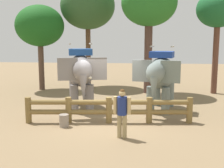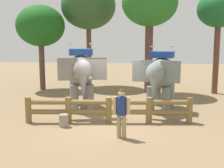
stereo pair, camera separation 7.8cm
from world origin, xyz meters
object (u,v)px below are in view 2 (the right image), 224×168
(log_fence, at_px, (109,108))
(feed_bucket, at_px, (64,121))
(elephant_near_left, at_px, (81,73))
(elephant_center, at_px, (161,75))
(tree_back_center, at_px, (41,26))
(tourist_woman_in_black, at_px, (121,110))
(tree_deep_back, at_px, (150,4))
(tree_far_left, at_px, (219,11))
(tree_far_right, at_px, (88,7))

(log_fence, xyz_separation_m, feed_bucket, (-1.66, -0.69, -0.36))
(log_fence, distance_m, elephant_near_left, 2.94)
(elephant_center, relative_size, tree_back_center, 0.65)
(tree_back_center, bearing_deg, log_fence, -53.63)
(tourist_woman_in_black, bearing_deg, tree_deep_back, 83.11)
(tree_deep_back, bearing_deg, elephant_center, -83.88)
(log_fence, xyz_separation_m, tree_far_left, (5.81, 7.09, 4.43))
(elephant_near_left, distance_m, tree_far_left, 9.46)
(tree_far_left, bearing_deg, elephant_center, -126.90)
(tree_far_right, bearing_deg, log_fence, -74.42)
(elephant_near_left, xyz_separation_m, tree_back_center, (-3.80, 5.13, 2.41))
(log_fence, height_order, feed_bucket, log_fence)
(elephant_center, bearing_deg, tourist_woman_in_black, -111.02)
(elephant_near_left, relative_size, tree_far_left, 0.61)
(elephant_center, bearing_deg, feed_bucket, -142.56)
(tourist_woman_in_black, height_order, feed_bucket, tourist_woman_in_black)
(tourist_woman_in_black, bearing_deg, tree_back_center, 123.74)
(tree_far_right, bearing_deg, tree_far_left, -12.78)
(feed_bucket, bearing_deg, tree_deep_back, 66.02)
(tourist_woman_in_black, height_order, tree_deep_back, tree_deep_back)
(tree_far_left, bearing_deg, feed_bucket, -133.83)
(tree_far_right, relative_size, tree_deep_back, 1.04)
(log_fence, relative_size, tourist_woman_in_black, 3.95)
(tourist_woman_in_black, height_order, tree_far_left, tree_far_left)
(tree_deep_back, height_order, feed_bucket, tree_deep_back)
(elephant_center, bearing_deg, elephant_near_left, -178.96)
(feed_bucket, bearing_deg, tree_far_left, 46.17)
(tree_far_left, relative_size, tree_deep_back, 0.89)
(feed_bucket, bearing_deg, elephant_center, 37.44)
(log_fence, bearing_deg, tourist_woman_in_black, -69.38)
(tree_far_left, bearing_deg, tree_deep_back, -176.23)
(elephant_near_left, bearing_deg, tourist_woman_in_black, -60.15)
(tree_far_left, height_order, tree_deep_back, tree_deep_back)
(tree_back_center, xyz_separation_m, feed_bucket, (3.72, -8.00, -3.95))
(tourist_woman_in_black, height_order, tree_back_center, tree_back_center)
(tree_far_right, height_order, tree_deep_back, tree_far_right)
(elephant_near_left, relative_size, tourist_woman_in_black, 2.24)
(log_fence, relative_size, elephant_center, 1.84)
(tourist_woman_in_black, height_order, tree_far_right, tree_far_right)
(tree_back_center, xyz_separation_m, tree_deep_back, (7.06, -0.49, 1.27))
(tree_far_left, distance_m, tree_deep_back, 4.16)
(log_fence, height_order, elephant_near_left, elephant_near_left)
(log_fence, height_order, tree_deep_back, tree_deep_back)
(elephant_center, relative_size, tree_far_right, 0.50)
(tourist_woman_in_black, distance_m, tree_far_right, 12.07)
(elephant_center, distance_m, tree_back_center, 9.43)
(tourist_woman_in_black, relative_size, feed_bucket, 3.51)
(feed_bucket, bearing_deg, tourist_woman_in_black, -24.08)
(tourist_woman_in_black, relative_size, tree_far_left, 0.27)
(tree_far_left, bearing_deg, tourist_woman_in_black, -120.37)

